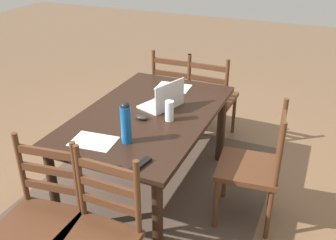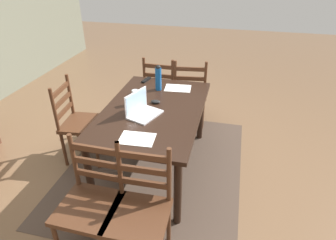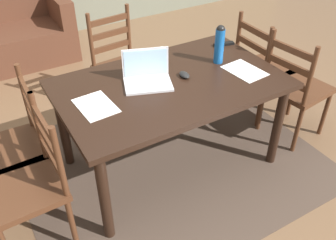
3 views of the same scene
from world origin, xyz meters
name	(u,v)px [view 3 (image 3 of 3)]	position (x,y,z in m)	size (l,w,h in m)	color
ground_plane	(170,161)	(0.00, 0.00, 0.00)	(14.00, 14.00, 0.00)	brown
area_rug	(170,161)	(0.00, 0.00, 0.00)	(2.27, 1.89, 0.01)	#47382D
dining_table	(171,93)	(0.00, 0.00, 0.65)	(1.57, 0.97, 0.74)	black
chair_left_far	(15,148)	(-1.07, 0.19, 0.46)	(0.45, 0.45, 0.95)	#4C2B19
chair_right_near	(295,88)	(1.07, -0.20, 0.46)	(0.49, 0.49, 0.95)	#4C2B19
chair_left_near	(30,185)	(-1.07, -0.19, 0.46)	(0.45, 0.45, 0.95)	#4C2B19
chair_far_head	(121,67)	(0.00, 0.86, 0.46)	(0.48, 0.48, 0.95)	#4C2B19
chair_right_far	(263,68)	(1.07, 0.19, 0.46)	(0.45, 0.45, 0.95)	#4C2B19
laptop	(147,75)	(-0.14, 0.08, 0.80)	(0.38, 0.32, 0.23)	silver
water_bottle	(219,44)	(0.46, 0.07, 0.90)	(0.07, 0.07, 0.29)	#145199
drinking_glass	(162,58)	(0.05, 0.21, 0.82)	(0.07, 0.07, 0.16)	silver
computer_mouse	(184,75)	(0.12, 0.01, 0.76)	(0.06, 0.10, 0.03)	black
tv_remote	(224,44)	(0.68, 0.29, 0.75)	(0.04, 0.17, 0.02)	black
paper_stack_left	(245,71)	(0.54, -0.14, 0.75)	(0.21, 0.30, 0.00)	white
paper_stack_right	(96,106)	(-0.56, -0.02, 0.75)	(0.21, 0.30, 0.00)	white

